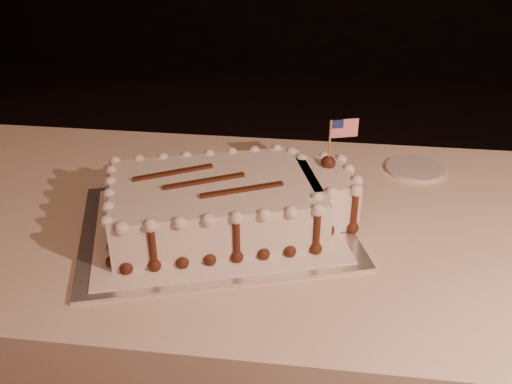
# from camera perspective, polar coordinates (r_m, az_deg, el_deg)

# --- Properties ---
(banquet_table) EXTENTS (2.40, 0.80, 0.75)m
(banquet_table) POSITION_cam_1_polar(r_m,az_deg,el_deg) (1.40, 10.55, -16.30)
(banquet_table) COLOR #FDE1C4
(banquet_table) RESTS_ON ground
(cake_board) EXTENTS (0.61, 0.53, 0.01)m
(cake_board) POSITION_cam_1_polar(r_m,az_deg,el_deg) (1.13, -4.02, -3.40)
(cake_board) COLOR silver
(cake_board) RESTS_ON banquet_table
(doily) EXTENTS (0.55, 0.48, 0.00)m
(doily) POSITION_cam_1_polar(r_m,az_deg,el_deg) (1.13, -4.03, -3.18)
(doily) COLOR white
(doily) RESTS_ON cake_board
(sheet_cake) EXTENTS (0.51, 0.37, 0.20)m
(sheet_cake) POSITION_cam_1_polar(r_m,az_deg,el_deg) (1.11, -2.69, -0.97)
(sheet_cake) COLOR white
(sheet_cake) RESTS_ON doily
(side_plate) EXTENTS (0.14, 0.14, 0.01)m
(side_plate) POSITION_cam_1_polar(r_m,az_deg,el_deg) (1.40, 15.62, 2.26)
(side_plate) COLOR silver
(side_plate) RESTS_ON banquet_table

